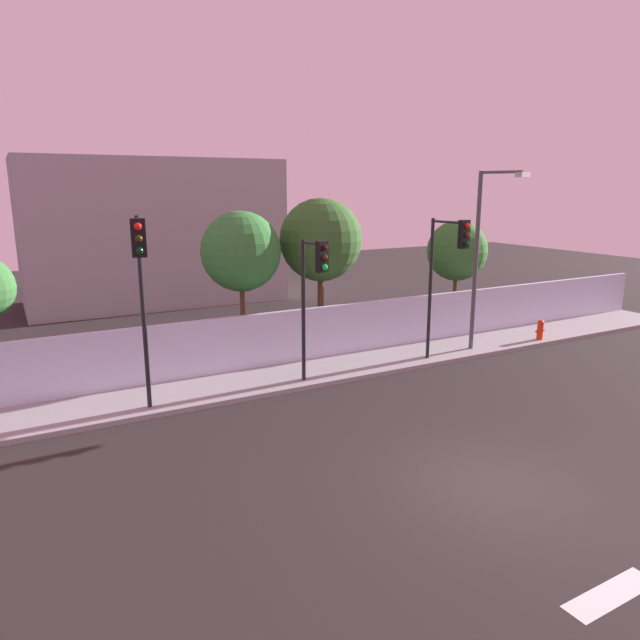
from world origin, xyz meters
name	(u,v)px	position (x,y,z in m)	size (l,w,h in m)	color
ground_plane	(493,486)	(0.00, 0.00, 0.00)	(80.00, 80.00, 0.00)	black
sidewalk	(308,374)	(0.00, 8.20, 0.07)	(36.00, 2.40, 0.15)	#969696
perimeter_wall	(291,336)	(0.00, 9.49, 1.05)	(36.00, 0.18, 1.80)	silver
traffic_light_left	(314,280)	(-0.40, 7.07, 3.34)	(0.43, 1.11, 4.37)	black
traffic_light_center	(448,259)	(4.46, 6.81, 3.70)	(0.37, 1.64, 4.86)	black
traffic_light_right	(141,274)	(-5.41, 6.79, 3.91)	(0.54, 1.73, 5.17)	black
street_lamp_curbside	(483,247)	(6.67, 7.52, 3.95)	(0.82, 1.77, 6.42)	#4C4C51
fire_hydrant	(540,329)	(9.91, 7.42, 0.57)	(0.44, 0.26, 0.79)	red
roadside_tree_midleft	(241,252)	(-1.26, 10.67, 3.89)	(2.72, 2.72, 5.26)	brown
roadside_tree_midright	(321,240)	(1.82, 10.67, 4.14)	(3.00, 3.00, 5.66)	brown
roadside_tree_rightmost	(457,251)	(8.33, 10.67, 3.41)	(2.51, 2.51, 4.68)	brown
low_building_distant	(153,232)	(-1.23, 23.49, 3.72)	(12.86, 6.00, 7.43)	#A5A5A5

